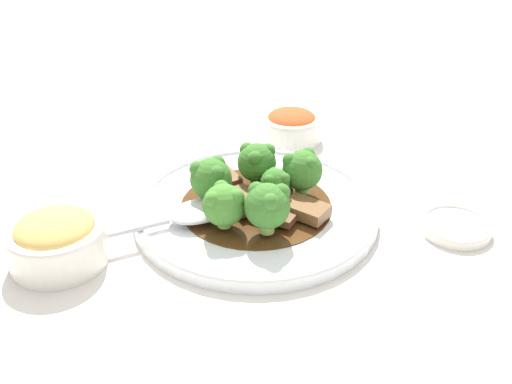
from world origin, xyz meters
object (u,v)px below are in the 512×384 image
side_bowl_appetizer (56,239)px  broccoli_floret_3 (276,184)px  main_plate (256,209)px  sauce_dish (456,226)px  broccoli_floret_2 (211,178)px  beef_strip_3 (243,200)px  broccoli_floret_5 (302,169)px  broccoli_floret_0 (224,204)px  broccoli_floret_4 (257,162)px  side_bowl_kimchi (291,125)px  beef_strip_0 (306,210)px  beef_strip_1 (270,212)px  serving_spoon (188,214)px  beef_strip_2 (276,185)px  beef_strip_4 (224,177)px  broccoli_floret_1 (268,205)px

side_bowl_appetizer → broccoli_floret_3: bearing=-80.3°
main_plate → sauce_dish: bearing=-109.4°
broccoli_floret_2 → broccoli_floret_3: bearing=-102.2°
beef_strip_3 → broccoli_floret_5: (0.01, -0.08, 0.03)m
broccoli_floret_0 → broccoli_floret_4: bearing=-32.2°
broccoli_floret_5 → side_bowl_kimchi: broccoli_floret_5 is taller
main_plate → side_bowl_kimchi: size_ratio=3.23×
beef_strip_0 → side_bowl_kimchi: 0.24m
beef_strip_1 → broccoli_floret_4: bearing=0.4°
side_bowl_kimchi → sauce_dish: side_bowl_kimchi is taller
beef_strip_0 → broccoli_floret_3: bearing=39.9°
serving_spoon → broccoli_floret_0: bearing=-120.0°
broccoli_floret_4 → sauce_dish: (-0.13, -0.22, -0.04)m
beef_strip_2 → broccoli_floret_0: bearing=132.6°
sauce_dish → side_bowl_kimchi: bearing=25.1°
beef_strip_4 → broccoli_floret_3: size_ratio=1.33×
beef_strip_0 → broccoli_floret_5: bearing=-9.0°
side_bowl_appetizer → sauce_dish: size_ratio=1.28×
broccoli_floret_2 → broccoli_floret_3: size_ratio=1.31×
beef_strip_4 → side_bowl_appetizer: 0.23m
beef_strip_4 → broccoli_floret_1: (-0.12, -0.03, 0.03)m
broccoli_floret_1 → beef_strip_3: bearing=14.8°
broccoli_floret_3 → broccoli_floret_4: size_ratio=0.79×
serving_spoon → sauce_dish: 0.32m
beef_strip_2 → serving_spoon: serving_spoon is taller
serving_spoon → side_bowl_kimchi: bearing=-39.3°
serving_spoon → sauce_dish: serving_spoon is taller
beef_strip_2 → broccoli_floret_5: (-0.02, -0.03, 0.03)m
main_plate → beef_strip_4: beef_strip_4 is taller
main_plate → sauce_dish: main_plate is taller
beef_strip_3 → broccoli_floret_5: bearing=-82.5°
beef_strip_4 → broccoli_floret_3: 0.09m
broccoli_floret_1 → broccoli_floret_0: bearing=65.5°
broccoli_floret_2 → sauce_dish: size_ratio=0.68×
broccoli_floret_3 → beef_strip_3: bearing=83.0°
beef_strip_1 → side_bowl_appetizer: side_bowl_appetizer is taller
broccoli_floret_4 → beef_strip_4: bearing=74.0°
broccoli_floret_5 → broccoli_floret_1: bearing=141.4°
serving_spoon → sauce_dish: size_ratio=2.46×
beef_strip_1 → beef_strip_4: 0.10m
broccoli_floret_1 → broccoli_floret_3: 0.06m
beef_strip_4 → broccoli_floret_4: bearing=-106.0°
beef_strip_0 → broccoli_floret_3: (0.03, 0.03, 0.02)m
broccoli_floret_4 → side_bowl_appetizer: size_ratio=0.51×
broccoli_floret_4 → sauce_dish: 0.25m
beef_strip_2 → serving_spoon: size_ratio=0.26×
serving_spoon → side_bowl_appetizer: side_bowl_appetizer is taller
beef_strip_3 → side_bowl_appetizer: side_bowl_appetizer is taller
beef_strip_1 → broccoli_floret_0: size_ratio=1.35×
broccoli_floret_3 → serving_spoon: size_ratio=0.21×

